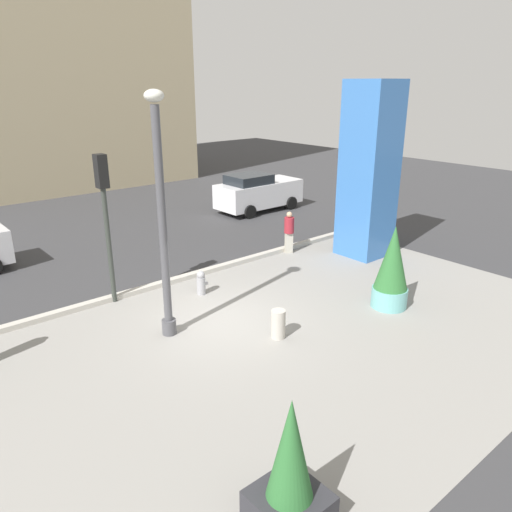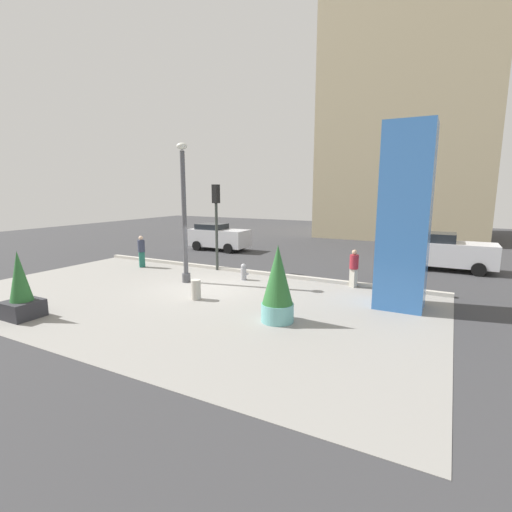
% 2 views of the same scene
% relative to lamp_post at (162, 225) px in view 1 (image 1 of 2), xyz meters
% --- Properties ---
extents(ground_plane, '(60.00, 60.00, 0.00)m').
position_rel_lamp_post_xyz_m(ground_plane, '(1.40, 3.72, -2.88)').
color(ground_plane, '#38383A').
extents(plaza_pavement, '(18.00, 10.00, 0.02)m').
position_rel_lamp_post_xyz_m(plaza_pavement, '(1.40, -2.28, -2.88)').
color(plaza_pavement, gray).
rests_on(plaza_pavement, ground_plane).
extents(curb_strip, '(18.00, 0.24, 0.16)m').
position_rel_lamp_post_xyz_m(curb_strip, '(1.40, 2.84, -2.80)').
color(curb_strip, '#B7B2A8').
rests_on(curb_strip, ground_plane).
extents(lamp_post, '(0.44, 0.44, 5.91)m').
position_rel_lamp_post_xyz_m(lamp_post, '(0.00, 0.00, 0.00)').
color(lamp_post, '#4C4C51').
rests_on(lamp_post, ground_plane).
extents(art_pillar_blue, '(1.57, 1.57, 6.14)m').
position_rel_lamp_post_xyz_m(art_pillar_blue, '(8.71, 0.72, 0.19)').
color(art_pillar_blue, '#3870BC').
rests_on(art_pillar_blue, ground_plane).
extents(potted_plant_mid_plaza, '(1.01, 1.01, 2.15)m').
position_rel_lamp_post_xyz_m(potted_plant_mid_plaza, '(-1.65, -6.08, -2.01)').
color(potted_plant_mid_plaza, '#2D2D33').
rests_on(potted_plant_mid_plaza, ground_plane).
extents(potted_plant_near_left, '(1.00, 1.00, 2.39)m').
position_rel_lamp_post_xyz_m(potted_plant_near_left, '(5.60, -2.63, -1.72)').
color(potted_plant_near_left, '#6BB2B2').
rests_on(potted_plant_near_left, ground_plane).
extents(fire_hydrant, '(0.36, 0.26, 0.75)m').
position_rel_lamp_post_xyz_m(fire_hydrant, '(2.02, 1.53, -2.51)').
color(fire_hydrant, '#99999E').
rests_on(fire_hydrant, ground_plane).
extents(concrete_bollard, '(0.36, 0.36, 0.75)m').
position_rel_lamp_post_xyz_m(concrete_bollard, '(1.98, -1.92, -2.50)').
color(concrete_bollard, '#B2ADA3').
rests_on(concrete_bollard, ground_plane).
extents(traffic_light_corner, '(0.28, 0.42, 4.26)m').
position_rel_lamp_post_xyz_m(traffic_light_corner, '(-0.21, 2.74, 0.01)').
color(traffic_light_corner, '#333833').
rests_on(traffic_light_corner, ground_plane).
extents(car_curb_east, '(4.38, 2.03, 1.86)m').
position_rel_lamp_post_xyz_m(car_curb_east, '(9.94, 8.21, -1.95)').
color(car_curb_east, silver).
rests_on(car_curb_east, ground_plane).
extents(pedestrian_crossing, '(0.49, 0.49, 1.58)m').
position_rel_lamp_post_xyz_m(pedestrian_crossing, '(6.67, 2.59, -2.00)').
color(pedestrian_crossing, '#B2AD9E').
rests_on(pedestrian_crossing, ground_plane).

